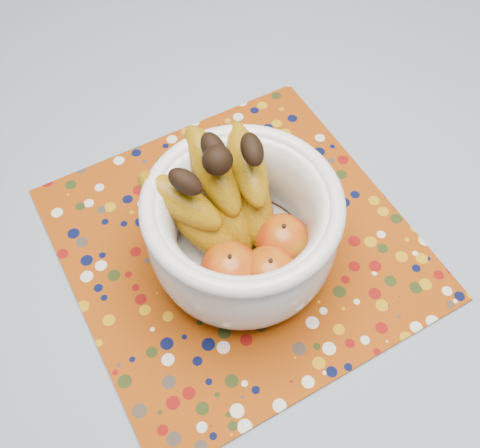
{
  "coord_description": "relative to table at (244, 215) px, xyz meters",
  "views": [
    {
      "loc": [
        -0.24,
        -0.42,
        1.41
      ],
      "look_at": [
        -0.07,
        -0.11,
        0.85
      ],
      "focal_mm": 42.0,
      "sensor_mm": 36.0,
      "label": 1
    }
  ],
  "objects": [
    {
      "name": "table",
      "position": [
        0.0,
        0.0,
        0.0
      ],
      "size": [
        1.2,
        1.2,
        0.75
      ],
      "color": "brown",
      "rests_on": "ground"
    },
    {
      "name": "tablecloth",
      "position": [
        0.0,
        0.0,
        0.08
      ],
      "size": [
        1.32,
        1.32,
        0.01
      ],
      "primitive_type": "cube",
      "color": "slate",
      "rests_on": "table"
    },
    {
      "name": "placemat",
      "position": [
        -0.06,
        -0.08,
        0.09
      ],
      "size": [
        0.44,
        0.44,
        0.0
      ],
      "primitive_type": "cube",
      "rotation": [
        0.0,
        0.0,
        -0.0
      ],
      "color": "#833307",
      "rests_on": "tablecloth"
    },
    {
      "name": "fruit_bowl",
      "position": [
        -0.07,
        -0.1,
        0.17
      ],
      "size": [
        0.25,
        0.25,
        0.19
      ],
      "color": "silver",
      "rests_on": "placemat"
    }
  ]
}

